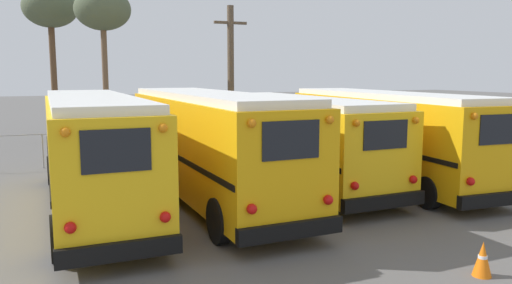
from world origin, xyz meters
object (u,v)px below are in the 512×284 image
at_px(school_bus_1, 209,142).
at_px(utility_pole, 231,75).
at_px(school_bus_0, 92,148).
at_px(school_bus_3, 384,132).
at_px(school_bus_2, 297,137).
at_px(traffic_cone, 483,259).
at_px(bare_tree_0, 103,12).
at_px(bare_tree_1, 50,10).

bearing_deg(school_bus_1, utility_pole, 67.14).
bearing_deg(school_bus_0, school_bus_3, 1.68).
xyz_separation_m(school_bus_2, traffic_cone, (-0.34, -8.44, -1.32)).
distance_m(school_bus_0, bare_tree_0, 14.21).
height_order(school_bus_2, utility_pole, utility_pole).
xyz_separation_m(school_bus_0, school_bus_2, (6.76, 0.62, -0.10)).
relative_size(school_bus_2, school_bus_3, 0.89).
height_order(school_bus_0, bare_tree_0, bare_tree_0).
relative_size(school_bus_3, bare_tree_1, 1.25).
relative_size(school_bus_1, traffic_cone, 15.67).
bearing_deg(traffic_cone, school_bus_3, 65.39).
bearing_deg(utility_pole, school_bus_3, -77.93).
bearing_deg(school_bus_0, school_bus_1, -2.62).
relative_size(school_bus_0, school_bus_3, 0.98).
height_order(school_bus_0, school_bus_2, school_bus_0).
relative_size(school_bus_0, school_bus_1, 0.99).
distance_m(bare_tree_1, traffic_cone, 26.30).
height_order(school_bus_2, traffic_cone, school_bus_2).
distance_m(school_bus_2, bare_tree_0, 14.46).
bearing_deg(bare_tree_0, school_bus_0, -97.62).
xyz_separation_m(bare_tree_0, bare_tree_1, (-2.50, 3.41, 0.36)).
bearing_deg(school_bus_0, utility_pole, 53.28).
height_order(bare_tree_1, traffic_cone, bare_tree_1).
relative_size(school_bus_1, bare_tree_0, 1.30).
relative_size(utility_pole, bare_tree_1, 0.85).
bearing_deg(school_bus_1, school_bus_0, 177.38).
distance_m(school_bus_1, school_bus_2, 3.47).
bearing_deg(school_bus_1, school_bus_2, 12.95).
bearing_deg(school_bus_1, bare_tree_0, 97.03).
height_order(school_bus_1, school_bus_3, school_bus_1).
bearing_deg(school_bus_1, bare_tree_1, 103.94).
distance_m(school_bus_0, utility_pole, 13.43).
bearing_deg(school_bus_3, school_bus_2, 174.50).
relative_size(school_bus_1, utility_pole, 1.46).
bearing_deg(bare_tree_1, utility_pole, -33.94).
distance_m(bare_tree_0, bare_tree_1, 4.24).
xyz_separation_m(school_bus_1, traffic_cone, (3.05, -7.66, -1.45)).
xyz_separation_m(school_bus_3, bare_tree_0, (-8.40, 12.78, 5.31)).
xyz_separation_m(school_bus_3, utility_pole, (-2.21, 10.34, 2.07)).
bearing_deg(utility_pole, traffic_cone, -94.66).
distance_m(school_bus_0, school_bus_3, 10.15).
bearing_deg(bare_tree_1, school_bus_1, -76.06).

